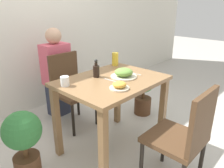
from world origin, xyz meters
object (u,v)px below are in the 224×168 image
Objects in this scene: person_figure at (57,74)px; side_plate at (119,86)px; sauce_bottle at (96,70)px; potted_plant_right at (143,90)px; chair_near at (184,135)px; juice_glass at (115,59)px; food_plate at (124,73)px; drink_cup at (65,81)px; chair_far at (70,86)px; potted_plant_left at (24,143)px.

side_plate is at bearing -99.34° from person_figure.
potted_plant_right is (0.91, 0.06, -0.49)m from sauce_bottle.
chair_near reaches higher than side_plate.
person_figure is (0.21, 1.27, -0.22)m from side_plate.
potted_plant_right is at bearing -10.75° from juice_glass.
side_plate is 0.73m from juice_glass.
sauce_bottle is at bearing -161.28° from juice_glass.
chair_near is at bearing -131.15° from potted_plant_right.
person_figure reaches higher than juice_glass.
juice_glass is 0.84× the size of sauce_bottle.
sauce_bottle reaches higher than juice_glass.
chair_near is 0.64m from side_plate.
juice_glass reaches higher than chair_near.
food_plate is 0.42× the size of potted_plant_right.
juice_glass is (0.52, 0.52, 0.05)m from side_plate.
side_plate is at bearing -102.21° from sauce_bottle.
drink_cup reaches higher than side_plate.
drink_cup is 1.03m from person_figure.
side_plate is 0.48m from drink_cup.
chair_far is at bearing 147.64° from potted_plant_right.
potted_plant_right is (1.26, 0.04, -0.47)m from drink_cup.
person_figure is (-0.78, 0.84, 0.23)m from potted_plant_right.
chair_far is 0.98m from potted_plant_right.
chair_far is 10.43× the size of drink_cup.
food_plate reaches higher than side_plate.
chair_far is 0.34m from person_figure.
drink_cup is 1.35m from potted_plant_right.
juice_glass is 0.22× the size of potted_plant_left.
potted_plant_left is at bearing -136.04° from person_figure.
chair_far is at bearing -96.01° from person_figure.
side_plate reaches higher than potted_plant_right.
potted_plant_left is (-0.43, 0.00, -0.41)m from drink_cup.
chair_far reaches higher than potted_plant_left.
side_plate is 0.15× the size of person_figure.
potted_plant_left reaches higher than potted_plant_right.
chair_far is at bearing 96.17° from food_plate.
food_plate is 1.07m from potted_plant_left.
side_plate is 1.17m from potted_plant_right.
chair_near is 1.31m from potted_plant_right.
chair_near reaches higher than potted_plant_right.
potted_plant_left is at bearing 178.30° from sauce_bottle.
chair_near reaches higher than drink_cup.
side_plate is (-0.17, -0.94, 0.30)m from chair_far.
side_plate is (-0.13, 0.55, 0.30)m from chair_near.
chair_far is at bearing 32.15° from potted_plant_left.
juice_glass reaches higher than food_plate.
drink_cup is 0.57× the size of juice_glass.
sauce_bottle reaches higher than side_plate.
juice_glass is at bearing 9.02° from drink_cup.
side_plate is 1.31m from person_figure.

